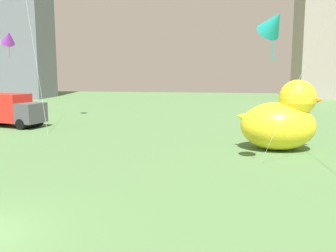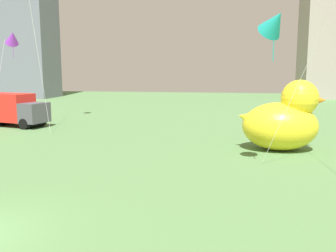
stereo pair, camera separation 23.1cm
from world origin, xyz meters
name	(u,v)px [view 1 (the left image)]	position (x,y,z in m)	size (l,w,h in m)	color
giant_inflatable_duck	(281,120)	(11.03, 14.06, 1.85)	(5.25, 3.37, 4.35)	yellow
box_truck	(11,110)	(-10.77, 20.38, 1.44)	(6.16, 3.62, 2.85)	red
city_skyline	(157,19)	(-3.88, 54.25, 13.36)	(87.95, 19.28, 35.12)	gray
kite_teal	(274,23)	(9.64, 8.25, 7.02)	(3.12, 3.19, 7.81)	silver
kite_purple	(8,38)	(-10.81, 20.81, 7.62)	(2.58, 3.11, 8.41)	silver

